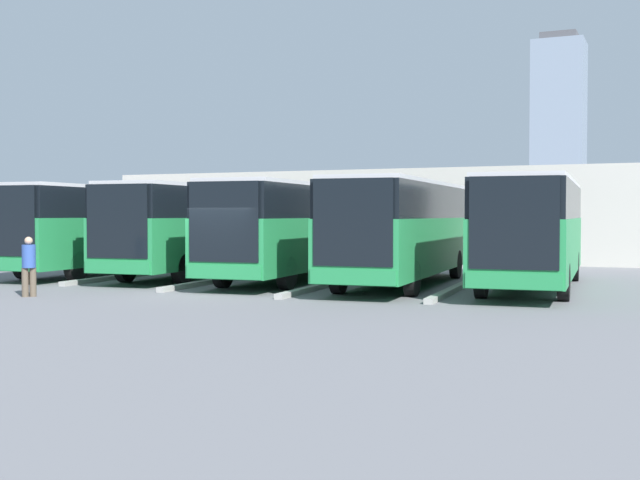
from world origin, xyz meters
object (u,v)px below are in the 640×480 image
object	(u,v)px
bus_4	(107,226)
pedestrian	(29,265)
bus_1	(403,228)
bus_2	(295,227)
bus_3	(202,226)
bus_0	(533,228)

from	to	relation	value
bus_4	pedestrian	distance (m)	8.88
bus_4	bus_1	bearing A→B (deg)	174.58
bus_1	bus_2	size ratio (longest dim) A/B	1.00
bus_4	bus_3	bearing A→B (deg)	-178.03
bus_2	bus_3	world-z (taller)	same
bus_1	bus_4	world-z (taller)	same
bus_3	bus_4	world-z (taller)	same
bus_3	bus_4	size ratio (longest dim) A/B	1.00
bus_3	bus_2	bearing A→B (deg)	170.03
bus_0	bus_3	size ratio (longest dim) A/B	1.00
pedestrian	bus_1	bearing A→B (deg)	-5.00
bus_0	bus_4	xyz separation A→B (m)	(16.24, 0.13, 0.00)
bus_0	bus_4	bearing A→B (deg)	-3.42
bus_3	pedestrian	distance (m)	8.50
bus_2	bus_4	distance (m)	8.12
bus_1	bus_3	distance (m)	8.15
bus_2	bus_4	xyz separation A→B (m)	(8.12, -0.02, 0.00)
bus_1	bus_3	bearing A→B (deg)	-9.11
bus_1	pedestrian	size ratio (longest dim) A/B	6.67
bus_0	bus_3	distance (m)	12.18
bus_0	bus_2	distance (m)	8.12
bus_3	pedestrian	xyz separation A→B (m)	(0.37, 8.44, -0.97)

